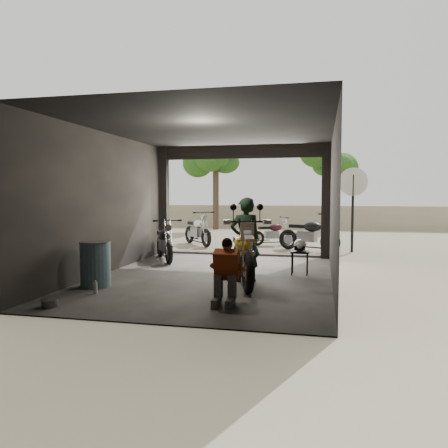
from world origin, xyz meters
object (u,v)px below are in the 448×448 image
at_px(main_bike, 243,251).
at_px(outside_bike_b, 273,231).
at_px(left_bike, 164,240).
at_px(helmet, 300,245).
at_px(outside_bike_c, 309,232).
at_px(outside_bike_a, 197,228).
at_px(mechanic, 225,273).
at_px(sign_post, 353,195).
at_px(stool, 300,254).
at_px(oil_drum, 95,265).
at_px(rider, 245,240).

bearing_deg(main_bike, outside_bike_b, 73.75).
relative_size(left_bike, outside_bike_b, 1.15).
bearing_deg(helmet, outside_bike_c, 87.45).
distance_m(outside_bike_a, mechanic, 8.32).
bearing_deg(left_bike, main_bike, -75.43).
distance_m(outside_bike_a, sign_post, 5.38).
distance_m(outside_bike_c, sign_post, 1.78).
height_order(outside_bike_b, mechanic, mechanic).
distance_m(outside_bike_a, outside_bike_b, 2.66).
height_order(outside_bike_c, stool, outside_bike_c).
xyz_separation_m(outside_bike_c, stool, (-0.07, -4.19, -0.15)).
height_order(outside_bike_b, oil_drum, outside_bike_b).
height_order(outside_bike_b, helmet, outside_bike_b).
bearing_deg(sign_post, helmet, -108.77).
height_order(main_bike, rider, rider).
xyz_separation_m(oil_drum, sign_post, (5.21, 6.42, 1.35)).
xyz_separation_m(left_bike, helmet, (3.70, -1.33, 0.10)).
bearing_deg(outside_bike_b, sign_post, -146.43).
bearing_deg(rider, outside_bike_a, -91.69).
height_order(helmet, sign_post, sign_post).
bearing_deg(outside_bike_c, main_bike, -167.10).
bearing_deg(outside_bike_a, mechanic, -111.24).
height_order(outside_bike_b, rider, rider).
height_order(outside_bike_a, mechanic, outside_bike_a).
height_order(left_bike, mechanic, left_bike).
distance_m(stool, helmet, 0.21).
relative_size(left_bike, rider, 0.97).
relative_size(left_bike, outside_bike_c, 0.92).
bearing_deg(rider, oil_drum, -3.86).
relative_size(left_bike, mechanic, 1.61).
xyz_separation_m(outside_bike_c, mechanic, (-1.13, -7.10, -0.09)).
xyz_separation_m(outside_bike_c, oil_drum, (-3.88, -6.35, -0.17)).
bearing_deg(helmet, main_bike, -130.14).
bearing_deg(rider, mechanic, 63.58).
bearing_deg(oil_drum, mechanic, -15.18).
distance_m(outside_bike_c, helmet, 4.16).
bearing_deg(outside_bike_c, oil_drum, 173.10).
relative_size(outside_bike_b, outside_bike_c, 0.81).
xyz_separation_m(rider, oil_drum, (-2.75, -1.14, -0.43)).
distance_m(main_bike, outside_bike_c, 5.61).
xyz_separation_m(rider, sign_post, (2.46, 5.28, 0.92)).
bearing_deg(oil_drum, outside_bike_b, 71.33).
distance_m(main_bike, rider, 0.35).
height_order(outside_bike_c, mechanic, outside_bike_c).
distance_m(outside_bike_c, stool, 4.19).
relative_size(stool, sign_post, 0.21).
xyz_separation_m(stool, oil_drum, (-3.81, -2.16, -0.02)).
height_order(main_bike, sign_post, sign_post).
xyz_separation_m(rider, helmet, (1.06, 1.05, -0.20)).
relative_size(outside_bike_a, helmet, 6.21).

